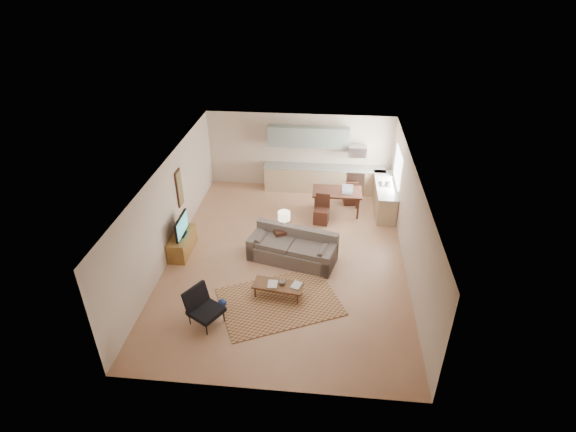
# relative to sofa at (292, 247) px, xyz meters

# --- Properties ---
(room) EXTENTS (9.00, 9.00, 9.00)m
(room) POSITION_rel_sofa_xyz_m (-0.17, 0.15, 0.92)
(room) COLOR #A87454
(room) RESTS_ON ground
(kitchen_counter_back) EXTENTS (4.26, 0.64, 0.92)m
(kitchen_counter_back) POSITION_rel_sofa_xyz_m (0.73, 4.33, 0.03)
(kitchen_counter_back) COLOR tan
(kitchen_counter_back) RESTS_ON ground
(kitchen_counter_right) EXTENTS (0.64, 2.26, 0.92)m
(kitchen_counter_right) POSITION_rel_sofa_xyz_m (2.76, 3.15, 0.03)
(kitchen_counter_right) COLOR tan
(kitchen_counter_right) RESTS_ON ground
(kitchen_range) EXTENTS (0.62, 0.62, 0.90)m
(kitchen_range) POSITION_rel_sofa_xyz_m (1.83, 4.33, 0.02)
(kitchen_range) COLOR #A5A8AD
(kitchen_range) RESTS_ON ground
(kitchen_microwave) EXTENTS (0.62, 0.40, 0.35)m
(kitchen_microwave) POSITION_rel_sofa_xyz_m (1.83, 4.35, 1.12)
(kitchen_microwave) COLOR #A5A8AD
(kitchen_microwave) RESTS_ON room
(upper_cabinets) EXTENTS (2.80, 0.34, 0.70)m
(upper_cabinets) POSITION_rel_sofa_xyz_m (0.13, 4.48, 1.52)
(upper_cabinets) COLOR gray
(upper_cabinets) RESTS_ON room
(window_right) EXTENTS (0.02, 1.40, 1.05)m
(window_right) POSITION_rel_sofa_xyz_m (3.06, 3.15, 1.12)
(window_right) COLOR white
(window_right) RESTS_ON room
(wall_art_left) EXTENTS (0.06, 0.42, 1.10)m
(wall_art_left) POSITION_rel_sofa_xyz_m (-3.38, 1.05, 1.12)
(wall_art_left) COLOR #9B7241
(wall_art_left) RESTS_ON room
(triptych) EXTENTS (1.70, 0.04, 0.50)m
(triptych) POSITION_rel_sofa_xyz_m (-0.27, 4.62, 1.32)
(triptych) COLOR beige
(triptych) RESTS_ON room
(rug) EXTENTS (3.38, 2.95, 0.02)m
(rug) POSITION_rel_sofa_xyz_m (-0.16, -1.78, -0.42)
(rug) COLOR brown
(rug) RESTS_ON floor
(sofa) EXTENTS (2.67, 1.68, 0.86)m
(sofa) POSITION_rel_sofa_xyz_m (0.00, 0.00, 0.00)
(sofa) COLOR #584D46
(sofa) RESTS_ON floor
(coffee_table) EXTENTS (1.29, 0.66, 0.37)m
(coffee_table) POSITION_rel_sofa_xyz_m (-0.22, -1.57, -0.24)
(coffee_table) COLOR #4F2E19
(coffee_table) RESTS_ON floor
(book_a) EXTENTS (0.25, 0.33, 0.03)m
(book_a) POSITION_rel_sofa_xyz_m (-0.47, -1.58, -0.05)
(book_a) COLOR maroon
(book_a) RESTS_ON coffee_table
(book_b) EXTENTS (0.41, 0.44, 0.02)m
(book_b) POSITION_rel_sofa_xyz_m (0.14, -1.52, -0.05)
(book_b) COLOR navy
(book_b) RESTS_ON coffee_table
(vase) EXTENTS (0.19, 0.19, 0.17)m
(vase) POSITION_rel_sofa_xyz_m (-0.11, -1.53, 0.02)
(vase) COLOR black
(vase) RESTS_ON coffee_table
(armchair) EXTENTS (1.06, 1.06, 0.88)m
(armchair) POSITION_rel_sofa_xyz_m (-1.74, -2.65, 0.01)
(armchair) COLOR black
(armchair) RESTS_ON floor
(tv_credenza) EXTENTS (0.49, 1.27, 0.59)m
(tv_credenza) POSITION_rel_sofa_xyz_m (-3.15, 0.07, -0.14)
(tv_credenza) COLOR brown
(tv_credenza) RESTS_ON floor
(tv) EXTENTS (0.10, 0.98, 0.59)m
(tv) POSITION_rel_sofa_xyz_m (-3.10, 0.07, 0.45)
(tv) COLOR black
(tv) RESTS_ON tv_credenza
(console_table) EXTENTS (0.71, 0.61, 0.70)m
(console_table) POSITION_rel_sofa_xyz_m (-0.28, 0.50, -0.08)
(console_table) COLOR #371B13
(console_table) RESTS_ON floor
(table_lamp) EXTENTS (0.44, 0.44, 0.56)m
(table_lamp) POSITION_rel_sofa_xyz_m (-0.28, 0.50, 0.55)
(table_lamp) COLOR beige
(table_lamp) RESTS_ON console_table
(dining_table) EXTENTS (1.58, 0.91, 0.80)m
(dining_table) POSITION_rel_sofa_xyz_m (1.20, 2.77, -0.03)
(dining_table) COLOR #371B13
(dining_table) RESTS_ON floor
(dining_chair_near) EXTENTS (0.51, 0.52, 0.94)m
(dining_chair_near) POSITION_rel_sofa_xyz_m (0.73, 2.09, 0.04)
(dining_chair_near) COLOR #371B13
(dining_chair_near) RESTS_ON floor
(dining_chair_far) EXTENTS (0.47, 0.49, 0.90)m
(dining_chair_far) POSITION_rel_sofa_xyz_m (1.66, 3.46, 0.02)
(dining_chair_far) COLOR #371B13
(dining_chair_far) RESTS_ON floor
(laptop) EXTENTS (0.36, 0.29, 0.25)m
(laptop) POSITION_rel_sofa_xyz_m (1.51, 2.67, 0.49)
(laptop) COLOR #A5A8AD
(laptop) RESTS_ON dining_table
(soap_bottle) EXTENTS (0.09, 0.09, 0.19)m
(soap_bottle) POSITION_rel_sofa_xyz_m (2.66, 3.10, 0.58)
(soap_bottle) COLOR beige
(soap_bottle) RESTS_ON kitchen_counter_right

